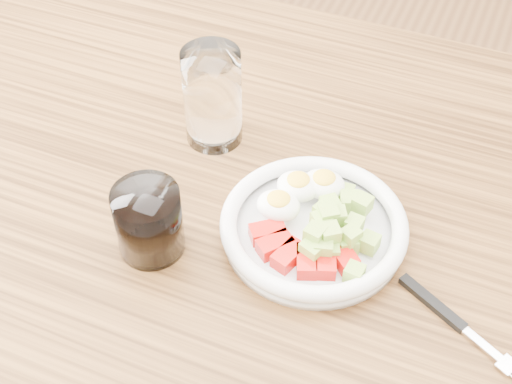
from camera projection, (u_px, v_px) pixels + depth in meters
dining_table at (260, 270)px, 0.91m from camera, size 1.50×0.90×0.77m
bowl at (314, 224)px, 0.81m from camera, size 0.21×0.21×0.05m
fork at (450, 318)px, 0.74m from camera, size 0.16×0.09×0.01m
water_glass at (213, 97)px, 0.89m from camera, size 0.07×0.07×0.13m
coffee_glass at (149, 221)px, 0.78m from camera, size 0.07×0.07×0.09m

